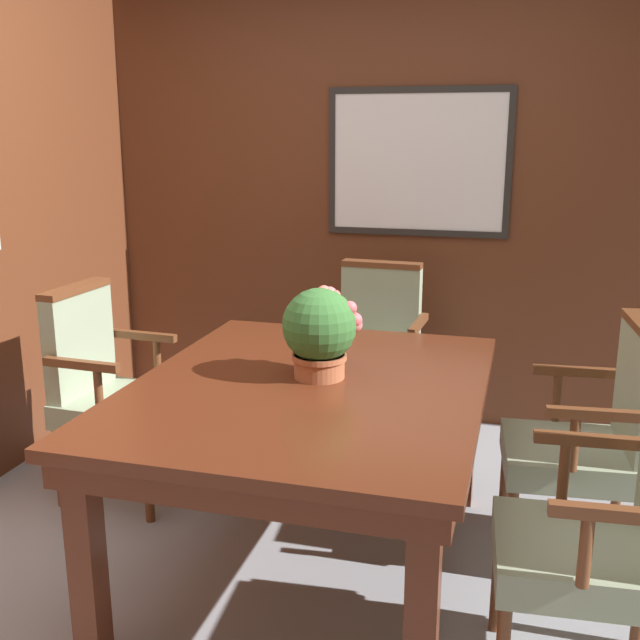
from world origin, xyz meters
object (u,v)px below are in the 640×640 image
chair_left_far (108,383)px  potted_plant (320,331)px  chair_right_near (614,527)px  chair_head_far (374,349)px  dining_table (309,407)px  chair_right_far (595,433)px

chair_left_far → potted_plant: bearing=-102.2°
chair_right_near → chair_head_far: (-1.04, 1.60, 0.00)m
dining_table → chair_right_far: chair_right_far is taller
chair_head_far → potted_plant: size_ratio=2.88×
dining_table → chair_right_far: (1.04, 0.34, -0.13)m
chair_right_far → chair_left_far: same height
dining_table → chair_head_far: 1.23m
chair_left_far → potted_plant: (1.08, -0.29, 0.40)m
chair_left_far → chair_right_near: 2.22m
chair_right_far → chair_left_far: size_ratio=1.00×
dining_table → chair_left_far: chair_left_far is taller
chair_right_far → chair_left_far: bearing=-95.9°
chair_right_far → potted_plant: (-1.01, -0.27, 0.40)m
chair_right_far → potted_plant: potted_plant is taller
chair_left_far → potted_plant: potted_plant is taller
dining_table → chair_right_near: size_ratio=1.62×
chair_right_far → potted_plant: bearing=-80.4°
chair_head_far → potted_plant: potted_plant is taller
chair_left_far → chair_right_far: bearing=-87.7°
chair_right_far → chair_head_far: (-1.04, 0.88, 0.00)m
dining_table → chair_right_near: (1.04, -0.38, -0.13)m
chair_left_far → chair_right_near: (2.10, -0.74, 0.00)m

